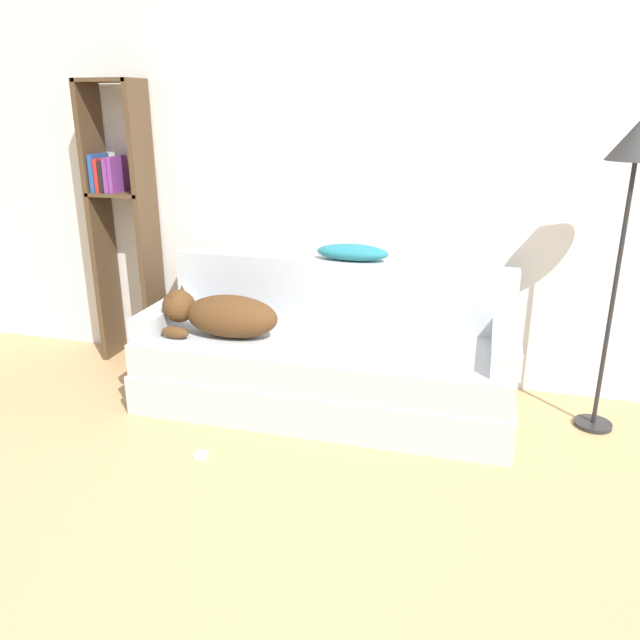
# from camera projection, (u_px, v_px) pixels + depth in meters

# --- Properties ---
(ground_plane) EXTENTS (20.00, 20.00, 0.00)m
(ground_plane) POSITION_uv_depth(u_px,v_px,m) (219.00, 619.00, 2.21)
(ground_plane) COLOR tan
(wall_back) EXTENTS (7.58, 0.06, 2.70)m
(wall_back) POSITION_uv_depth(u_px,v_px,m) (360.00, 169.00, 3.85)
(wall_back) COLOR silver
(wall_back) RESTS_ON ground_plane
(couch) EXTENTS (2.18, 0.83, 0.43)m
(couch) POSITION_uv_depth(u_px,v_px,m) (324.00, 374.00, 3.71)
(couch) COLOR #B2B7BC
(couch) RESTS_ON ground_plane
(couch_backrest) EXTENTS (2.14, 0.15, 0.40)m
(couch_backrest) POSITION_uv_depth(u_px,v_px,m) (339.00, 290.00, 3.88)
(couch_backrest) COLOR #B2B7BC
(couch_backrest) RESTS_ON couch
(couch_arm_left) EXTENTS (0.15, 0.64, 0.13)m
(couch_arm_left) POSITION_uv_depth(u_px,v_px,m) (166.00, 314.00, 3.86)
(couch_arm_left) COLOR #B2B7BC
(couch_arm_left) RESTS_ON couch
(couch_arm_right) EXTENTS (0.15, 0.64, 0.13)m
(couch_arm_right) POSITION_uv_depth(u_px,v_px,m) (506.00, 346.00, 3.36)
(couch_arm_right) COLOR #B2B7BC
(couch_arm_right) RESTS_ON couch
(dog) EXTENTS (0.72, 0.29, 0.28)m
(dog) POSITION_uv_depth(u_px,v_px,m) (221.00, 315.00, 3.65)
(dog) COLOR #513319
(dog) RESTS_ON couch
(laptop) EXTENTS (0.30, 0.22, 0.02)m
(laptop) POSITION_uv_depth(u_px,v_px,m) (318.00, 346.00, 3.51)
(laptop) COLOR #B7B7BC
(laptop) RESTS_ON couch
(throw_pillow) EXTENTS (0.44, 0.17, 0.10)m
(throw_pillow) POSITION_uv_depth(u_px,v_px,m) (352.00, 252.00, 3.78)
(throw_pillow) COLOR teal
(throw_pillow) RESTS_ON couch_backrest
(bookshelf) EXTENTS (0.40, 0.26, 1.88)m
(bookshelf) POSITION_uv_depth(u_px,v_px,m) (121.00, 211.00, 4.18)
(bookshelf) COLOR #4C3823
(bookshelf) RESTS_ON ground_plane
(floor_lamp) EXTENTS (0.29, 0.29, 1.67)m
(floor_lamp) POSITION_uv_depth(u_px,v_px,m) (635.00, 165.00, 3.07)
(floor_lamp) COLOR #232326
(floor_lamp) RESTS_ON ground_plane
(power_adapter) EXTENTS (0.06, 0.06, 0.03)m
(power_adapter) POSITION_uv_depth(u_px,v_px,m) (201.00, 455.00, 3.22)
(power_adapter) COLOR white
(power_adapter) RESTS_ON ground_plane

